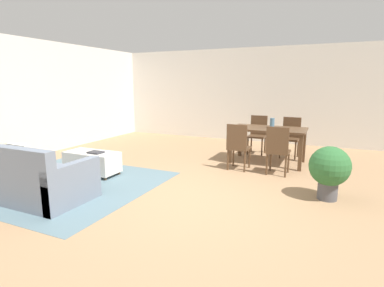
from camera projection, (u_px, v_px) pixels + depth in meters
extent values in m
plane|color=#9E7A56|center=(187.00, 197.00, 4.58)|extent=(10.80, 10.80, 0.00)
cube|color=silver|center=(262.00, 95.00, 8.77)|extent=(9.00, 0.12, 2.70)
cube|color=silver|center=(11.00, 99.00, 6.61)|extent=(0.12, 11.00, 2.70)
cube|color=slate|center=(65.00, 184.00, 5.19)|extent=(3.00, 2.80, 0.01)
cube|color=slate|center=(29.00, 183.00, 4.60)|extent=(1.95, 0.94, 0.42)
cube|color=slate|center=(1.00, 161.00, 4.16)|extent=(1.95, 0.16, 0.44)
cube|color=slate|center=(74.00, 185.00, 4.20)|extent=(0.14, 0.94, 0.62)
cube|color=silver|center=(20.00, 158.00, 4.42)|extent=(0.41, 0.12, 0.41)
cube|color=tan|center=(43.00, 164.00, 4.19)|extent=(0.36, 0.13, 0.35)
cube|color=silver|center=(92.00, 162.00, 5.70)|extent=(1.02, 0.48, 0.37)
cylinder|color=#513823|center=(82.00, 167.00, 6.10)|extent=(0.05, 0.05, 0.06)
cylinder|color=#513823|center=(119.00, 173.00, 5.72)|extent=(0.05, 0.05, 0.06)
cylinder|color=#513823|center=(67.00, 172.00, 5.76)|extent=(0.05, 0.05, 0.06)
cylinder|color=#513823|center=(105.00, 179.00, 5.38)|extent=(0.05, 0.05, 0.06)
cube|color=#513823|center=(268.00, 129.00, 6.44)|extent=(1.54, 0.88, 0.04)
cube|color=#513823|center=(240.00, 141.00, 7.15)|extent=(0.07, 0.07, 0.72)
cube|color=#513823|center=(304.00, 146.00, 6.57)|extent=(0.07, 0.07, 0.72)
cube|color=#513823|center=(230.00, 147.00, 6.47)|extent=(0.07, 0.07, 0.72)
cube|color=#513823|center=(300.00, 153.00, 5.89)|extent=(0.07, 0.07, 0.72)
cube|color=#513823|center=(239.00, 148.00, 6.02)|extent=(0.41, 0.41, 0.04)
cube|color=#513823|center=(237.00, 137.00, 5.81)|extent=(0.40, 0.05, 0.47)
cylinder|color=#513823|center=(233.00, 156.00, 6.29)|extent=(0.04, 0.04, 0.41)
cylinder|color=#513823|center=(249.00, 158.00, 6.14)|extent=(0.04, 0.04, 0.41)
cylinder|color=#513823|center=(228.00, 160.00, 5.99)|extent=(0.04, 0.04, 0.41)
cylinder|color=#513823|center=(245.00, 162.00, 5.84)|extent=(0.04, 0.04, 0.41)
cube|color=#513823|center=(278.00, 152.00, 5.69)|extent=(0.41, 0.41, 0.04)
cube|color=#513823|center=(277.00, 140.00, 5.48)|extent=(0.40, 0.05, 0.47)
cylinder|color=#513823|center=(270.00, 160.00, 5.96)|extent=(0.04, 0.04, 0.41)
cylinder|color=#513823|center=(288.00, 162.00, 5.81)|extent=(0.04, 0.04, 0.41)
cylinder|color=#513823|center=(267.00, 164.00, 5.66)|extent=(0.04, 0.04, 0.41)
cylinder|color=#513823|center=(286.00, 167.00, 5.51)|extent=(0.04, 0.04, 0.41)
cube|color=#513823|center=(257.00, 136.00, 7.33)|extent=(0.40, 0.40, 0.04)
cube|color=#513823|center=(259.00, 125.00, 7.45)|extent=(0.40, 0.04, 0.47)
cylinder|color=#513823|center=(262.00, 147.00, 7.16)|extent=(0.04, 0.04, 0.41)
cylinder|color=#513823|center=(248.00, 146.00, 7.30)|extent=(0.04, 0.04, 0.41)
cylinder|color=#513823|center=(265.00, 145.00, 7.46)|extent=(0.04, 0.04, 0.41)
cylinder|color=#513823|center=(251.00, 144.00, 7.60)|extent=(0.04, 0.04, 0.41)
cube|color=#513823|center=(290.00, 139.00, 6.96)|extent=(0.43, 0.43, 0.04)
cube|color=#513823|center=(292.00, 127.00, 7.07)|extent=(0.40, 0.07, 0.47)
cylinder|color=#513823|center=(295.00, 151.00, 6.78)|extent=(0.04, 0.04, 0.41)
cylinder|color=#513823|center=(280.00, 149.00, 6.94)|extent=(0.04, 0.04, 0.41)
cylinder|color=#513823|center=(298.00, 148.00, 7.07)|extent=(0.04, 0.04, 0.41)
cylinder|color=#513823|center=(283.00, 147.00, 7.23)|extent=(0.04, 0.04, 0.41)
cylinder|color=slate|center=(272.00, 123.00, 6.39)|extent=(0.09, 0.09, 0.21)
cube|color=#333338|center=(96.00, 152.00, 5.55)|extent=(0.27, 0.21, 0.03)
cylinder|color=#4C4C51|center=(327.00, 191.00, 4.48)|extent=(0.28, 0.28, 0.26)
sphere|color=#2D6633|center=(330.00, 166.00, 4.41)|extent=(0.58, 0.58, 0.58)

